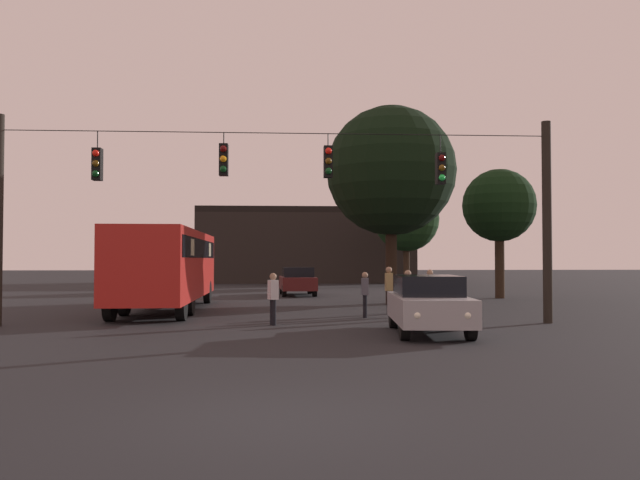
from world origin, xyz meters
TOP-DOWN VIEW (x-y plane):
  - ground_plane at (0.00, 24.50)m, footprint 168.00×168.00m
  - overhead_signal_span at (-0.05, 11.29)m, footprint 16.67×0.44m
  - city_bus at (-4.27, 16.85)m, footprint 2.69×11.04m
  - car_near_right at (3.92, 8.80)m, footprint 2.13×4.44m
  - car_far_left at (0.92, 26.89)m, footprint 2.00×4.41m
  - pedestrian_crossing_left at (2.85, 13.43)m, footprint 0.28×0.39m
  - pedestrian_crossing_center at (-0.18, 11.15)m, footprint 0.34×0.42m
  - pedestrian_crossing_right at (3.87, 14.75)m, footprint 0.25×0.36m
  - pedestrian_near_bus at (4.13, 12.60)m, footprint 0.36×0.42m
  - pedestrian_trailing at (5.23, 14.19)m, footprint 0.34×0.41m
  - corner_building at (2.08, 47.52)m, footprint 17.85×8.37m
  - tree_left_silhouette at (4.79, 19.61)m, footprint 5.62×5.62m
  - tree_behind_building at (10.98, 23.71)m, footprint 3.66×3.66m
  - tree_right_far at (9.18, 38.64)m, footprint 4.79×4.79m

SIDE VIEW (x-z plane):
  - ground_plane at x=0.00m, z-range 0.00..0.00m
  - car_near_right at x=3.92m, z-range 0.04..1.56m
  - car_far_left at x=0.92m, z-range 0.04..1.56m
  - pedestrian_crossing_left at x=2.85m, z-range 0.09..1.61m
  - pedestrian_crossing_center at x=-0.18m, z-range 0.09..1.63m
  - pedestrian_trailing at x=5.23m, z-range 0.10..1.69m
  - pedestrian_near_bus at x=4.13m, z-range 0.10..1.70m
  - pedestrian_crossing_right at x=3.87m, z-range 0.11..1.80m
  - city_bus at x=-4.27m, z-range 0.37..3.37m
  - corner_building at x=2.08m, z-range 0.00..6.22m
  - overhead_signal_span at x=-0.05m, z-range 0.53..6.72m
  - tree_behind_building at x=10.98m, z-range 1.37..7.87m
  - tree_right_far at x=9.18m, z-range 1.24..8.55m
  - tree_left_silhouette at x=4.79m, z-range 1.47..10.07m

